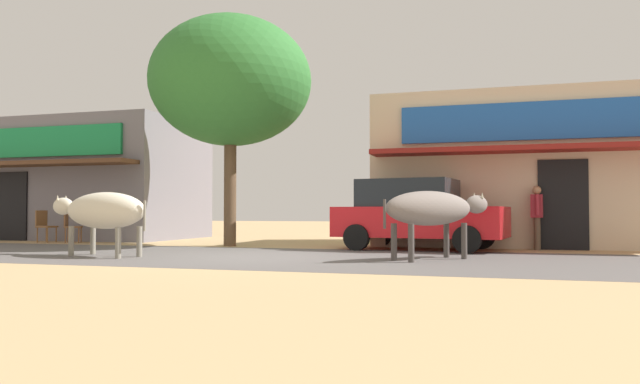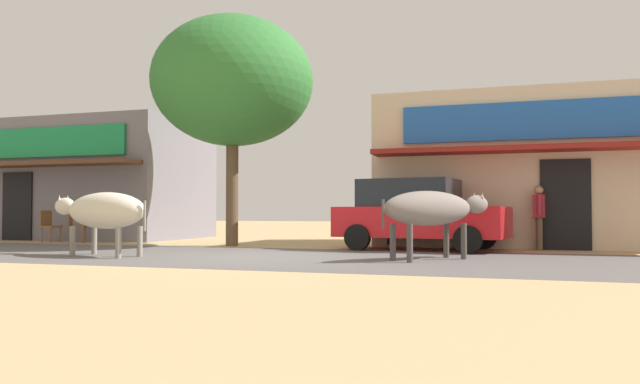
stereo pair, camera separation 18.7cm
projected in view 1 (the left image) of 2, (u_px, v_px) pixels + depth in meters
The scene contains 11 objects.
ground at pixel (251, 257), 12.06m from camera, with size 80.00×80.00×0.00m, color tan.
asphalt_road at pixel (251, 256), 12.06m from camera, with size 72.00×5.32×0.00m, color #5B5654.
storefront_left_cafe at pixel (87, 181), 20.42m from camera, with size 7.10×5.18×3.83m.
storefront_right_club at pixel (539, 172), 16.32m from camera, with size 8.34×5.18×3.88m.
roadside_tree at pixel (231, 82), 15.83m from camera, with size 4.20×4.20×5.96m.
parked_hatchback_car at pixel (416, 214), 14.21m from camera, with size 4.06×2.33×1.64m.
cow_near_brown at pixel (103, 211), 12.13m from camera, with size 2.67×1.23×1.28m.
cow_far_dark at pixel (432, 209), 11.29m from camera, with size 1.99×2.33×1.27m.
pedestrian_by_shop at pixel (537, 213), 14.12m from camera, with size 0.30×0.61×1.49m.
cafe_chair_near_tree at pixel (45, 224), 17.56m from camera, with size 0.45×0.45×0.92m.
cafe_chair_by_doorway at pixel (71, 225), 17.26m from camera, with size 0.59×0.59×0.92m.
Camera 1 is at (4.78, -11.19, 0.90)m, focal length 34.24 mm.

